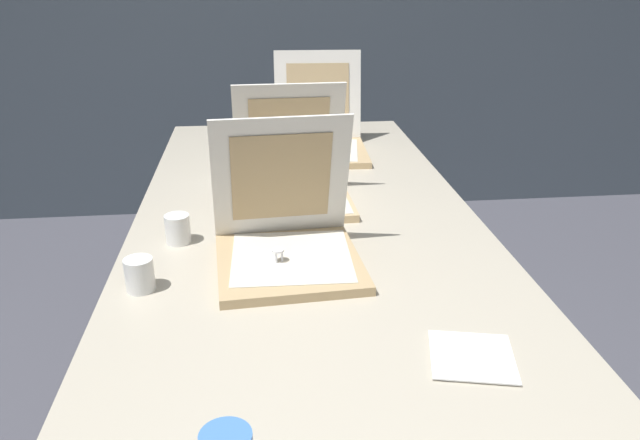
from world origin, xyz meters
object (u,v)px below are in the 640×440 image
at_px(pizza_box_back, 320,139).
at_px(cup_white_near_left, 139,274).
at_px(table, 307,233).
at_px(cup_white_far, 226,167).
at_px(cup_white_near_center, 178,229).
at_px(napkin_pile, 474,358).
at_px(pizza_box_front, 287,243).
at_px(pizza_box_middle, 292,185).

relative_size(pizza_box_back, cup_white_near_left, 5.50).
xyz_separation_m(table, cup_white_near_left, (-0.39, -0.36, 0.08)).
bearing_deg(cup_white_far, pizza_box_back, 36.70).
distance_m(cup_white_near_center, napkin_pile, 0.81).
xyz_separation_m(table, napkin_pile, (0.24, -0.69, 0.05)).
bearing_deg(cup_white_near_center, cup_white_far, 78.31).
height_order(pizza_box_front, cup_white_far, pizza_box_front).
relative_size(table, cup_white_far, 28.67).
distance_m(pizza_box_front, napkin_pile, 0.53).
height_order(cup_white_near_left, napkin_pile, cup_white_near_left).
bearing_deg(cup_white_near_center, cup_white_near_left, -103.24).
distance_m(cup_white_near_left, napkin_pile, 0.72).
distance_m(pizza_box_middle, napkin_pile, 0.87).
bearing_deg(cup_white_far, cup_white_near_center, -101.69).
bearing_deg(table, pizza_box_back, 80.61).
bearing_deg(pizza_box_back, cup_white_near_left, -114.27).
height_order(pizza_box_middle, cup_white_near_center, pizza_box_middle).
bearing_deg(cup_white_near_center, pizza_box_front, -27.54).
height_order(pizza_box_back, cup_white_far, pizza_box_back).
xyz_separation_m(cup_white_near_left, napkin_pile, (0.64, -0.32, -0.03)).
distance_m(cup_white_near_left, cup_white_near_center, 0.24).
distance_m(pizza_box_front, cup_white_near_center, 0.30).
height_order(table, pizza_box_middle, pizza_box_middle).
distance_m(pizza_box_front, cup_white_near_left, 0.34).
xyz_separation_m(pizza_box_middle, cup_white_far, (-0.20, 0.24, -0.01)).
relative_size(pizza_box_middle, cup_white_far, 4.62).
bearing_deg(cup_white_far, cup_white_near_left, -102.19).
distance_m(pizza_box_middle, cup_white_near_center, 0.40).
relative_size(pizza_box_middle, cup_white_near_center, 4.62).
bearing_deg(pizza_box_middle, pizza_box_back, 72.90).
height_order(pizza_box_front, pizza_box_back, pizza_box_back).
distance_m(pizza_box_middle, cup_white_near_left, 0.62).
distance_m(pizza_box_middle, pizza_box_back, 0.51).
bearing_deg(pizza_box_back, cup_white_near_center, -118.05).
relative_size(pizza_box_back, cup_white_near_center, 5.50).
bearing_deg(cup_white_near_left, pizza_box_back, 63.23).
height_order(table, cup_white_near_center, cup_white_near_center).
distance_m(pizza_box_middle, cup_white_far, 0.31).
bearing_deg(pizza_box_front, pizza_box_middle, 80.60).
relative_size(pizza_box_back, napkin_pile, 2.29).
bearing_deg(cup_white_far, napkin_pile, -65.54).
height_order(pizza_box_back, cup_white_near_left, pizza_box_back).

